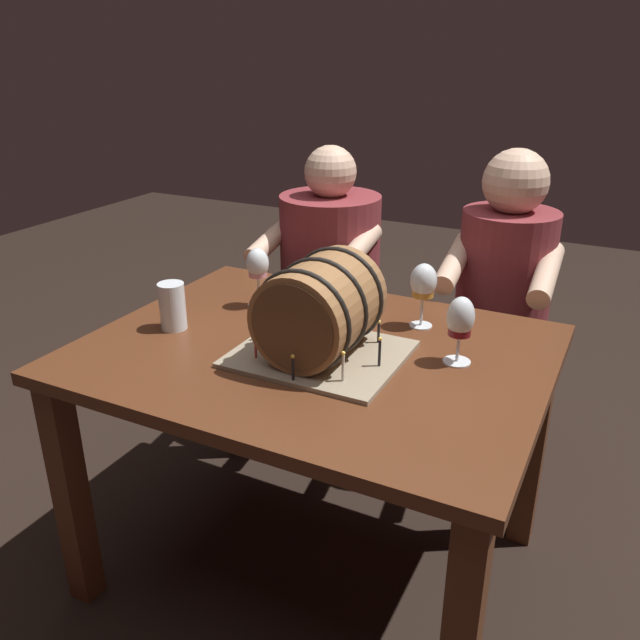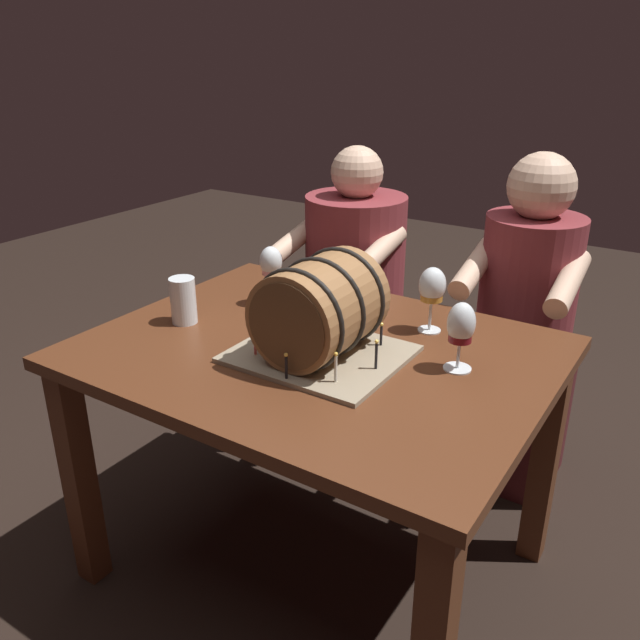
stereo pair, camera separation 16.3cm
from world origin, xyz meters
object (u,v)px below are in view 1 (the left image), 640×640
Objects in this scene: barrel_cake at (320,311)px; wine_glass_rose at (258,266)px; dining_table at (315,385)px; wine_glass_red at (460,321)px; person_seated_left at (329,299)px; beer_pint at (173,308)px; person_seated_right at (498,333)px; wine_glass_amber at (423,284)px.

wine_glass_rose is (-0.32, 0.22, 0.00)m from barrel_cake.
dining_table is 0.42m from wine_glass_rose.
wine_glass_red is 0.15× the size of person_seated_left.
barrel_cake is 3.12× the size of beer_pint.
dining_table is at bearing -66.76° from person_seated_left.
person_seated_right is (0.29, 0.81, -0.32)m from barrel_cake.
person_seated_right is at bearing 66.74° from dining_table.
person_seated_left reaches higher than dining_table.
dining_table is 1.02× the size of person_seated_right.
dining_table is at bearing -167.00° from wine_glass_red.
wine_glass_amber is at bearing 131.13° from wine_glass_red.
beer_pint is (-0.44, -0.03, -0.06)m from barrel_cake.
barrel_cake is at bearing -35.00° from wine_glass_rose.
wine_glass_amber is 0.16× the size of person_seated_right.
person_seated_right is at bearing 92.44° from wine_glass_red.
wine_glass_amber is 0.16× the size of person_seated_left.
person_seated_left reaches higher than wine_glass_rose.
beer_pint is at bearing -176.58° from barrel_cake.
wine_glass_amber reaches higher than wine_glass_rose.
dining_table is 6.55× the size of wine_glass_rose.
person_seated_right is (0.12, 0.51, -0.33)m from wine_glass_amber.
person_seated_left is (-0.04, 0.58, -0.32)m from wine_glass_rose.
wine_glass_red is 0.95× the size of wine_glass_amber.
wine_glass_red is 1.02m from person_seated_left.
wine_glass_amber is 0.80m from person_seated_left.
dining_table is at bearing 132.39° from barrel_cake.
beer_pint is at bearing -116.15° from wine_glass_rose.
wine_glass_amber is at bearing -43.56° from person_seated_left.
person_seated_left is at bearing 136.44° from wine_glass_amber.
wine_glass_red is 0.75m from person_seated_right.
person_seated_right is at bearing 43.42° from wine_glass_rose.
dining_table is 0.84m from person_seated_right.
wine_glass_red is 1.32× the size of beer_pint.
person_seated_left reaches higher than wine_glass_amber.
beer_pint is at bearing -131.54° from person_seated_right.
person_seated_right reaches higher than person_seated_left.
wine_glass_rose is 0.49m from wine_glass_amber.
person_seated_left is at bearing 113.24° from dining_table.
wine_glass_rose reaches higher than dining_table.
person_seated_right is (-0.03, 0.68, -0.32)m from wine_glass_red.
barrel_cake is at bearing -159.19° from wine_glass_red.
barrel_cake is at bearing -109.99° from person_seated_right.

